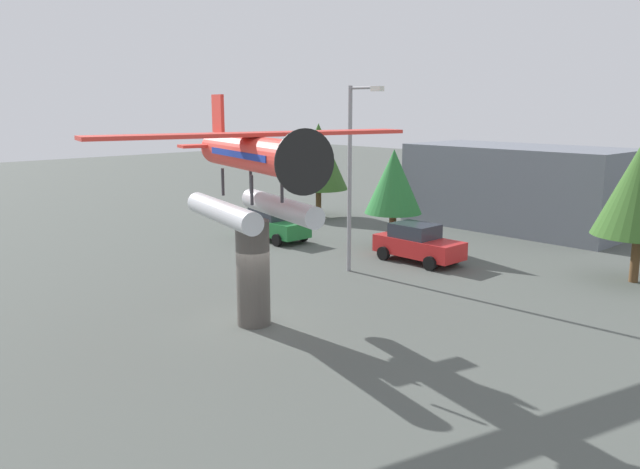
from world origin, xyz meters
TOP-DOWN VIEW (x-y plane):
  - ground_plane at (0.00, 0.00)m, footprint 140.00×140.00m
  - display_pedestal at (0.00, 0.00)m, footprint 1.10×1.10m
  - floatplane_monument at (0.13, -0.03)m, footprint 7.17×10.36m
  - car_near_green at (-10.18, 9.09)m, footprint 4.20×2.02m
  - car_mid_red at (-1.76, 10.83)m, footprint 4.20×2.02m
  - streetlight_primary at (-2.57, 7.32)m, footprint 1.84×0.28m
  - storefront_building at (-3.21, 22.00)m, footprint 12.62×6.12m
  - tree_west at (-13.87, 15.89)m, footprint 3.77×3.77m
  - tree_east at (-4.40, 12.15)m, footprint 2.86×2.86m

SIDE VIEW (x-z plane):
  - ground_plane at x=0.00m, z-range 0.00..0.00m
  - car_near_green at x=-10.18m, z-range 0.00..1.76m
  - car_mid_red at x=-1.76m, z-range 0.00..1.76m
  - display_pedestal at x=0.00m, z-range 0.00..3.50m
  - storefront_building at x=-3.21m, z-range 0.00..4.77m
  - tree_east at x=-4.40m, z-range 0.88..5.88m
  - tree_west at x=-13.87m, z-range 0.89..6.87m
  - streetlight_primary at x=-2.57m, z-range 0.64..8.56m
  - floatplane_monument at x=0.13m, z-range 3.17..7.17m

